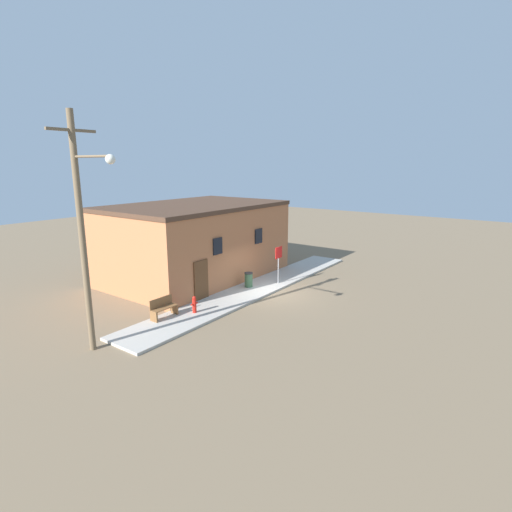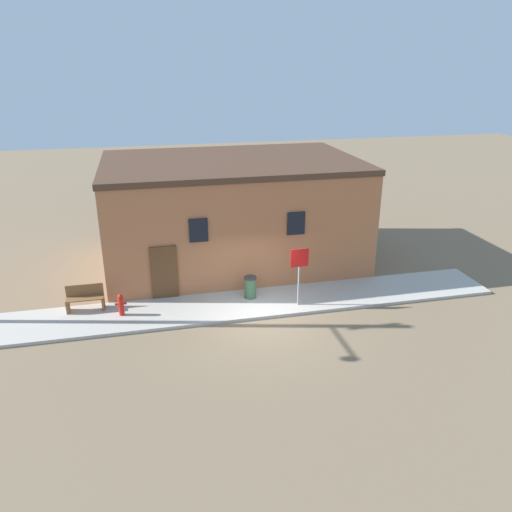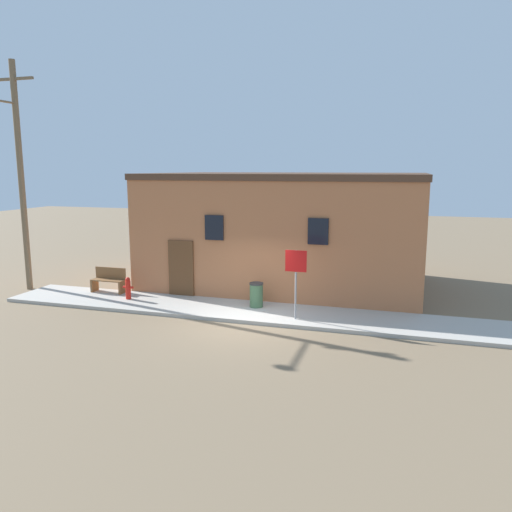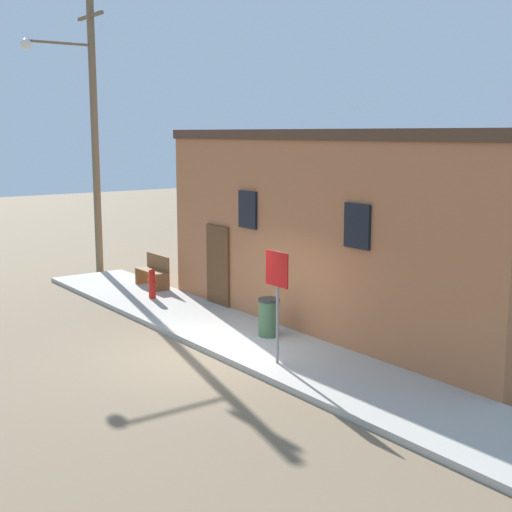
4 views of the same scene
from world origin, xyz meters
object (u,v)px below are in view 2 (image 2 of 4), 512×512
at_px(bench, 85,298).
at_px(trash_bin, 250,287).
at_px(fire_hydrant, 121,305).
at_px(stop_sign, 299,266).

relative_size(bench, trash_bin, 1.55).
bearing_deg(fire_hydrant, bench, 150.34).
height_order(bench, trash_bin, bench).
distance_m(stop_sign, trash_bin, 2.19).
relative_size(fire_hydrant, bench, 0.62).
xyz_separation_m(bench, trash_bin, (6.05, -0.35, -0.02)).
distance_m(fire_hydrant, trash_bin, 4.79).
bearing_deg(trash_bin, bench, 176.64).
distance_m(stop_sign, bench, 7.84).
bearing_deg(bench, fire_hydrant, -29.66).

